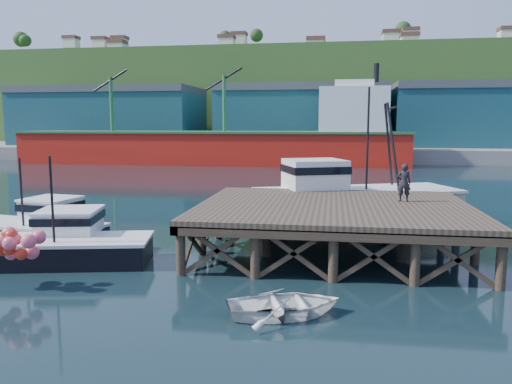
% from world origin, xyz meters
% --- Properties ---
extents(ground, '(300.00, 300.00, 0.00)m').
position_xyz_m(ground, '(0.00, 0.00, 0.00)').
color(ground, black).
rests_on(ground, ground).
extents(wharf, '(12.00, 10.00, 2.62)m').
position_xyz_m(wharf, '(5.50, -0.19, 1.94)').
color(wharf, brown).
rests_on(wharf, ground).
extents(far_quay, '(160.00, 40.00, 2.00)m').
position_xyz_m(far_quay, '(0.00, 70.00, 1.00)').
color(far_quay, gray).
rests_on(far_quay, ground).
extents(warehouse_left, '(32.00, 16.00, 9.00)m').
position_xyz_m(warehouse_left, '(-35.00, 65.00, 6.50)').
color(warehouse_left, '#1B4C5B').
rests_on(warehouse_left, far_quay).
extents(warehouse_mid, '(28.00, 16.00, 9.00)m').
position_xyz_m(warehouse_mid, '(0.00, 65.00, 6.50)').
color(warehouse_mid, '#1B4C5B').
rests_on(warehouse_mid, far_quay).
extents(warehouse_right, '(30.00, 16.00, 9.00)m').
position_xyz_m(warehouse_right, '(30.00, 65.00, 6.50)').
color(warehouse_right, '#1B4C5B').
rests_on(warehouse_right, far_quay).
extents(cargo_ship, '(55.50, 10.00, 13.75)m').
position_xyz_m(cargo_ship, '(-8.46, 48.00, 3.31)').
color(cargo_ship, red).
rests_on(cargo_ship, ground).
extents(hillside, '(220.00, 50.00, 22.00)m').
position_xyz_m(hillside, '(0.00, 100.00, 11.00)').
color(hillside, '#2D511E').
rests_on(hillside, ground).
extents(boat_navy, '(7.00, 4.21, 4.19)m').
position_xyz_m(boat_navy, '(-8.23, -1.14, 0.84)').
color(boat_navy, '#0E1832').
rests_on(boat_navy, ground).
extents(boat_black, '(7.60, 6.31, 4.46)m').
position_xyz_m(boat_black, '(-5.57, -3.68, 0.82)').
color(boat_black, black).
rests_on(boat_black, ground).
extents(trawler, '(12.25, 8.00, 7.73)m').
position_xyz_m(trawler, '(6.57, 6.50, 1.59)').
color(trawler, '#C6C180').
rests_on(trawler, ground).
extents(dinghy, '(4.03, 3.42, 0.71)m').
position_xyz_m(dinghy, '(4.08, -8.15, 0.35)').
color(dinghy, white).
rests_on(dinghy, ground).
extents(dockworker, '(0.66, 0.45, 1.75)m').
position_xyz_m(dockworker, '(8.67, 1.17, 3.00)').
color(dockworker, black).
rests_on(dockworker, wharf).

